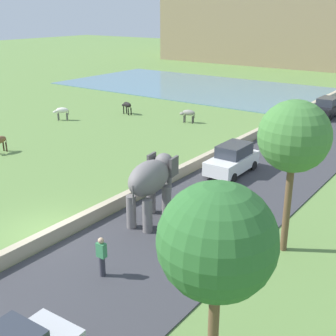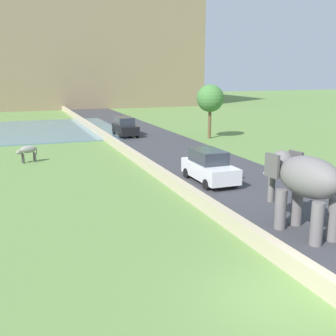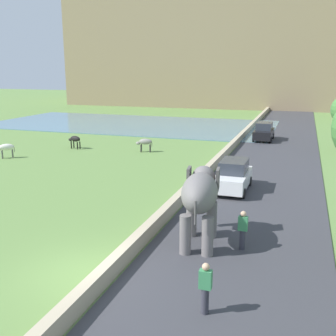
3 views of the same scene
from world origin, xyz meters
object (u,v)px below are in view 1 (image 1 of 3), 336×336
object	(u,v)px
person_trailing	(102,256)
car_black	(327,108)
elephant	(151,180)
person_beside_elephant	(182,214)
car_white	(233,159)
cow_white	(62,111)
cow_grey	(188,113)
cow_black	(127,105)

from	to	relation	value
person_trailing	car_black	distance (m)	30.39
elephant	person_trailing	bearing A→B (deg)	-73.95
person_beside_elephant	car_black	distance (m)	25.80
car_white	cow_white	distance (m)	18.84
car_black	cow_white	world-z (taller)	car_black
elephant	cow_grey	world-z (taller)	elephant
person_trailing	cow_black	size ratio (longest dim) A/B	1.15
person_beside_elephant	person_trailing	distance (m)	4.63
elephant	car_white	xyz separation A→B (m)	(0.03, 7.79, -1.14)
car_black	car_white	bearing A→B (deg)	-90.00
elephant	cow_black	bearing A→B (deg)	133.85
cow_black	car_black	bearing A→B (deg)	31.61
car_white	cow_black	size ratio (longest dim) A/B	2.81
car_black	cow_grey	size ratio (longest dim) A/B	2.82
person_beside_elephant	cow_grey	world-z (taller)	person_beside_elephant
person_beside_elephant	car_black	world-z (taller)	car_black
person_trailing	elephant	bearing A→B (deg)	106.05
person_trailing	cow_black	bearing A→B (deg)	128.96
person_trailing	cow_white	xyz separation A→B (m)	(-19.91, 15.62, -0.04)
person_beside_elephant	cow_white	distance (m)	23.08
car_white	cow_white	bearing A→B (deg)	170.44
person_trailing	car_white	world-z (taller)	car_white
elephant	cow_black	xyz separation A→B (m)	(-15.48, 16.11, -1.20)
car_white	car_black	distance (m)	17.87
person_trailing	cow_black	distance (m)	26.77
elephant	car_black	size ratio (longest dim) A/B	0.88
cow_white	person_beside_elephant	bearing A→B (deg)	-28.49
person_beside_elephant	cow_grey	distance (m)	19.94
person_beside_elephant	person_trailing	bearing A→B (deg)	-94.69
cow_white	car_white	bearing A→B (deg)	-9.56
car_black	cow_white	bearing A→B (deg)	-141.59
person_beside_elephant	cow_white	size ratio (longest dim) A/B	1.24
cow_white	cow_grey	bearing A→B (deg)	31.23
car_black	person_trailing	bearing A→B (deg)	-87.51
car_white	cow_white	world-z (taller)	car_white
person_beside_elephant	cow_black	distance (m)	23.63
elephant	cow_white	bearing A→B (deg)	149.52
elephant	person_beside_elephant	size ratio (longest dim) A/B	2.18
person_beside_elephant	car_black	bearing A→B (deg)	93.78
person_beside_elephant	cow_grey	bearing A→B (deg)	122.64
elephant	person_beside_elephant	distance (m)	2.09
person_beside_elephant	cow_black	world-z (taller)	person_beside_elephant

